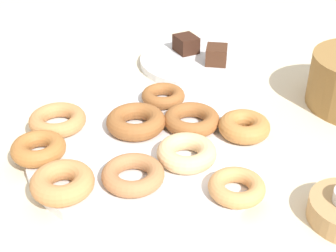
{
  "coord_description": "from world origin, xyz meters",
  "views": [
    {
      "loc": [
        0.6,
        -0.08,
        0.43
      ],
      "look_at": [
        0.0,
        0.03,
        0.04
      ],
      "focal_mm": 50.41,
      "sensor_mm": 36.0,
      "label": 1
    }
  ],
  "objects_px": {
    "donut_4": "(187,153)",
    "brownie_near": "(186,44)",
    "donut_8": "(58,120)",
    "cake_plate": "(198,61)",
    "donut_7": "(163,96)",
    "donut_plate": "(149,148)",
    "donut_6": "(62,182)",
    "donut_9": "(243,125)",
    "brownie_far": "(216,55)",
    "donut_3": "(136,121)",
    "donut_1": "(237,187)",
    "donut_2": "(192,120)",
    "donut_5": "(38,150)",
    "donut_0": "(133,175)"
  },
  "relations": [
    {
      "from": "donut_4",
      "to": "brownie_far",
      "type": "distance_m",
      "value": 0.35
    },
    {
      "from": "donut_6",
      "to": "brownie_near",
      "type": "bearing_deg",
      "value": 148.51
    },
    {
      "from": "donut_2",
      "to": "brownie_near",
      "type": "height_order",
      "value": "brownie_near"
    },
    {
      "from": "donut_0",
      "to": "donut_7",
      "type": "relative_size",
      "value": 1.13
    },
    {
      "from": "donut_7",
      "to": "donut_2",
      "type": "bearing_deg",
      "value": 19.1
    },
    {
      "from": "cake_plate",
      "to": "donut_6",
      "type": "bearing_deg",
      "value": -35.69
    },
    {
      "from": "donut_1",
      "to": "donut_7",
      "type": "bearing_deg",
      "value": -168.89
    },
    {
      "from": "donut_8",
      "to": "cake_plate",
      "type": "bearing_deg",
      "value": 127.74
    },
    {
      "from": "donut_6",
      "to": "brownie_far",
      "type": "bearing_deg",
      "value": 139.11
    },
    {
      "from": "donut_6",
      "to": "donut_8",
      "type": "bearing_deg",
      "value": -176.94
    },
    {
      "from": "donut_plate",
      "to": "donut_1",
      "type": "xyz_separation_m",
      "value": [
        0.14,
        0.1,
        0.02
      ]
    },
    {
      "from": "donut_plate",
      "to": "donut_3",
      "type": "distance_m",
      "value": 0.05
    },
    {
      "from": "donut_4",
      "to": "brownie_near",
      "type": "height_order",
      "value": "brownie_near"
    },
    {
      "from": "donut_3",
      "to": "brownie_near",
      "type": "relative_size",
      "value": 1.92
    },
    {
      "from": "donut_5",
      "to": "donut_7",
      "type": "distance_m",
      "value": 0.25
    },
    {
      "from": "donut_1",
      "to": "donut_5",
      "type": "bearing_deg",
      "value": -116.99
    },
    {
      "from": "donut_plate",
      "to": "cake_plate",
      "type": "height_order",
      "value": "same"
    },
    {
      "from": "donut_9",
      "to": "donut_3",
      "type": "bearing_deg",
      "value": -104.66
    },
    {
      "from": "donut_8",
      "to": "donut_1",
      "type": "bearing_deg",
      "value": 47.74
    },
    {
      "from": "brownie_near",
      "to": "brownie_far",
      "type": "xyz_separation_m",
      "value": [
        0.07,
        0.05,
        0.0
      ]
    },
    {
      "from": "donut_2",
      "to": "donut_3",
      "type": "relative_size",
      "value": 0.95
    },
    {
      "from": "donut_1",
      "to": "brownie_near",
      "type": "xyz_separation_m",
      "value": [
        -0.48,
        0.04,
        0.01
      ]
    },
    {
      "from": "donut_5",
      "to": "cake_plate",
      "type": "distance_m",
      "value": 0.44
    },
    {
      "from": "donut_8",
      "to": "donut_plate",
      "type": "bearing_deg",
      "value": 60.68
    },
    {
      "from": "donut_4",
      "to": "brownie_near",
      "type": "bearing_deg",
      "value": 167.79
    },
    {
      "from": "donut_plate",
      "to": "donut_7",
      "type": "xyz_separation_m",
      "value": [
        -0.13,
        0.05,
        0.02
      ]
    },
    {
      "from": "donut_4",
      "to": "donut_7",
      "type": "distance_m",
      "value": 0.18
    },
    {
      "from": "donut_7",
      "to": "donut_9",
      "type": "xyz_separation_m",
      "value": [
        0.13,
        0.11,
        0.0
      ]
    },
    {
      "from": "donut_0",
      "to": "donut_4",
      "type": "relative_size",
      "value": 0.99
    },
    {
      "from": "donut_7",
      "to": "donut_8",
      "type": "height_order",
      "value": "donut_8"
    },
    {
      "from": "brownie_far",
      "to": "donut_9",
      "type": "bearing_deg",
      "value": -6.29
    },
    {
      "from": "donut_5",
      "to": "donut_4",
      "type": "bearing_deg",
      "value": 77.28
    },
    {
      "from": "donut_6",
      "to": "donut_9",
      "type": "relative_size",
      "value": 1.05
    },
    {
      "from": "donut_9",
      "to": "brownie_far",
      "type": "bearing_deg",
      "value": 173.71
    },
    {
      "from": "donut_1",
      "to": "donut_2",
      "type": "height_order",
      "value": "donut_2"
    },
    {
      "from": "donut_plate",
      "to": "donut_7",
      "type": "distance_m",
      "value": 0.14
    },
    {
      "from": "donut_2",
      "to": "donut_8",
      "type": "bearing_deg",
      "value": -100.21
    },
    {
      "from": "donut_plate",
      "to": "donut_8",
      "type": "xyz_separation_m",
      "value": [
        -0.08,
        -0.14,
        0.02
      ]
    },
    {
      "from": "brownie_near",
      "to": "donut_4",
      "type": "bearing_deg",
      "value": -12.21
    },
    {
      "from": "donut_5",
      "to": "donut_8",
      "type": "relative_size",
      "value": 0.88
    },
    {
      "from": "brownie_far",
      "to": "donut_1",
      "type": "bearing_deg",
      "value": -11.72
    },
    {
      "from": "brownie_far",
      "to": "donut_6",
      "type": "bearing_deg",
      "value": -40.89
    },
    {
      "from": "donut_3",
      "to": "donut_7",
      "type": "height_order",
      "value": "donut_3"
    },
    {
      "from": "donut_2",
      "to": "donut_3",
      "type": "bearing_deg",
      "value": -95.44
    },
    {
      "from": "donut_2",
      "to": "donut_6",
      "type": "distance_m",
      "value": 0.24
    },
    {
      "from": "donut_6",
      "to": "donut_4",
      "type": "bearing_deg",
      "value": 102.01
    },
    {
      "from": "donut_0",
      "to": "cake_plate",
      "type": "distance_m",
      "value": 0.43
    },
    {
      "from": "donut_3",
      "to": "donut_9",
      "type": "height_order",
      "value": "donut_9"
    },
    {
      "from": "donut_2",
      "to": "cake_plate",
      "type": "distance_m",
      "value": 0.27
    },
    {
      "from": "donut_3",
      "to": "brownie_far",
      "type": "height_order",
      "value": "brownie_far"
    }
  ]
}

